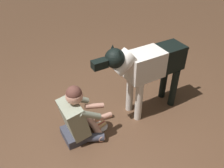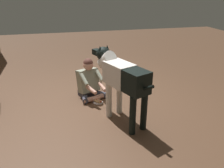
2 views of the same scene
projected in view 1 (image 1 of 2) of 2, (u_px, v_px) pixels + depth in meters
name	position (u px, v px, depth m)	size (l,w,h in m)	color
ground_plane	(108.00, 129.00, 3.34)	(15.88, 15.88, 0.00)	brown
person_sitting_on_floor	(78.00, 117.00, 3.05)	(0.72, 0.61, 0.82)	#3A3C4B
large_dog	(148.00, 66.00, 3.22)	(1.45, 0.70, 1.19)	silver
hot_dog_on_plate	(101.00, 125.00, 3.36)	(0.20, 0.20, 0.06)	silver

